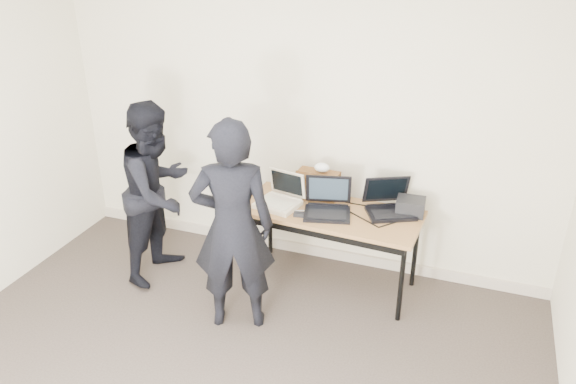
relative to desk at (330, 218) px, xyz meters
The scene contains 13 objects.
room 1.99m from the desk, 102.28° to the right, with size 4.60×4.60×2.80m.
desk is the anchor object (origin of this frame).
laptop_beige 0.45m from the desk, behind, with size 0.40×0.39×0.28m.
laptop_center 0.13m from the desk, 146.29° to the right, with size 0.45×0.44×0.29m.
laptop_right 0.50m from the desk, 20.31° to the left, with size 0.50×0.49×0.28m.
leather_satchel 0.34m from the desk, 128.23° to the left, with size 0.37×0.20×0.25m.
tissue 0.44m from the desk, 122.77° to the left, with size 0.13×0.10×0.08m, color white.
equipment_box 0.67m from the desk, 16.92° to the left, with size 0.23×0.19×0.13m, color black.
power_brick 0.29m from the desk, 142.52° to the right, with size 0.09×0.05×0.03m, color black.
cables 0.08m from the desk, ahead, with size 1.15×0.41×0.01m.
person_typist 0.94m from the desk, 126.35° to the right, with size 0.62×0.41×1.71m, color black.
person_observer 1.50m from the desk, 168.60° to the right, with size 0.78×0.61×1.60m, color black.
baseboard 0.84m from the desk, 133.89° to the left, with size 4.50×0.03×0.10m, color #C1B2A0.
Camera 1 is at (1.47, -2.20, 2.88)m, focal length 35.00 mm.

